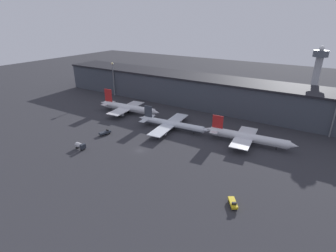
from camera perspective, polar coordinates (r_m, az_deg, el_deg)
ground at (r=125.63m, az=-6.14°, el=-5.33°), size 600.00×600.00×0.00m
terminal_building at (r=186.21m, az=8.95°, el=7.29°), size 249.02×27.87×20.52m
airplane_0 at (r=174.11m, az=-8.68°, el=3.94°), size 46.74×31.39×14.39m
airplane_1 at (r=146.86m, az=0.76°, el=0.41°), size 44.19×37.43×11.67m
airplane_2 at (r=135.62m, az=16.88°, el=-2.38°), size 46.18×28.48×12.47m
service_vehicle_0 at (r=132.52m, az=-18.55°, el=-4.07°), size 5.26×2.49×2.96m
service_vehicle_1 at (r=144.93m, az=-13.53°, el=-1.39°), size 3.89×6.82×2.56m
service_vehicle_2 at (r=93.74m, az=13.95°, el=-15.95°), size 4.90×5.96×2.43m
lamp_post_0 at (r=214.67m, az=-11.86°, el=10.86°), size 1.80×1.80×26.41m
lamp_post_1 at (r=158.20m, az=32.62°, el=2.42°), size 1.80×1.80×20.83m
control_tower at (r=198.01m, az=29.59°, el=9.81°), size 9.00×9.00×42.24m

